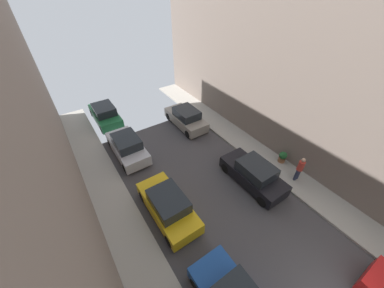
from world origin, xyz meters
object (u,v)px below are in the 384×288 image
(parked_car_left_5, at_px, (105,114))
(parked_car_right_3, at_px, (254,174))
(parked_car_left_4, at_px, (127,146))
(pedestrian, at_px, (300,168))
(parked_car_left_3, at_px, (168,206))
(parked_car_right_4, at_px, (186,118))
(potted_plant_0, at_px, (283,157))

(parked_car_left_5, relative_size, parked_car_right_3, 1.00)
(parked_car_left_4, xyz_separation_m, pedestrian, (7.74, -8.21, 0.35))
(parked_car_left_3, bearing_deg, parked_car_right_4, 50.93)
(parked_car_left_4, relative_size, pedestrian, 2.44)
(parked_car_left_5, bearing_deg, potted_plant_0, -54.92)
(parked_car_right_3, height_order, potted_plant_0, parked_car_right_3)
(parked_car_right_3, height_order, parked_car_right_4, same)
(parked_car_right_3, relative_size, pedestrian, 2.44)
(parked_car_left_4, xyz_separation_m, potted_plant_0, (8.31, -6.68, -0.16))
(parked_car_left_3, bearing_deg, pedestrian, -16.94)
(parked_car_right_3, distance_m, potted_plant_0, 2.91)
(parked_car_left_5, xyz_separation_m, pedestrian, (7.74, -13.36, 0.35))
(parked_car_right_4, distance_m, pedestrian, 9.31)
(parked_car_left_4, relative_size, parked_car_right_4, 1.00)
(parked_car_left_4, bearing_deg, parked_car_right_4, 8.44)
(parked_car_left_5, bearing_deg, parked_car_left_3, -90.00)
(parked_car_left_3, distance_m, parked_car_left_4, 5.85)
(parked_car_left_4, distance_m, parked_car_left_5, 5.15)
(parked_car_right_3, bearing_deg, pedestrian, -31.54)
(parked_car_left_5, distance_m, potted_plant_0, 14.45)
(parked_car_left_3, xyz_separation_m, parked_car_left_4, (0.00, 5.85, 0.00))
(parked_car_left_4, distance_m, parked_car_right_3, 8.66)
(parked_car_right_3, bearing_deg, potted_plant_0, 1.81)
(parked_car_left_4, bearing_deg, parked_car_left_3, -90.00)
(pedestrian, bearing_deg, parked_car_left_5, 120.09)
(parked_car_right_3, xyz_separation_m, potted_plant_0, (2.91, 0.09, -0.16))
(potted_plant_0, bearing_deg, parked_car_right_4, 111.23)
(parked_car_right_3, xyz_separation_m, pedestrian, (2.34, -1.44, 0.35))
(potted_plant_0, bearing_deg, pedestrian, -110.34)
(parked_car_right_4, relative_size, potted_plant_0, 5.27)
(parked_car_left_4, height_order, potted_plant_0, parked_car_left_4)
(pedestrian, relative_size, potted_plant_0, 2.16)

